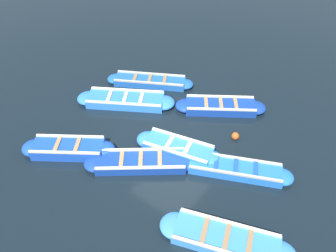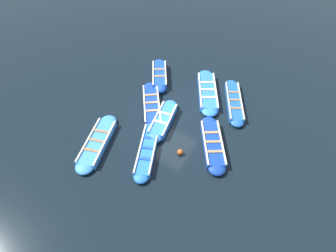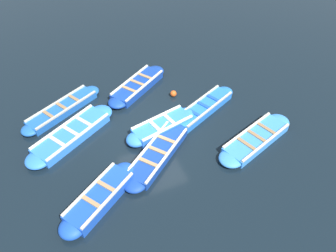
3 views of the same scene
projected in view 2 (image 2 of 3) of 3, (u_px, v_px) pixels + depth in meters
The scene contains 10 objects.
ground_plane at pixel (172, 120), 14.21m from camera, with size 120.00×120.00×0.00m, color black.
boat_centre at pixel (147, 150), 12.70m from camera, with size 2.18×3.68×0.37m.
boat_stern_in at pixel (152, 105), 14.74m from camera, with size 2.97×3.50×0.38m.
boat_far_corner at pixel (163, 120), 13.91m from camera, with size 1.46×3.25×0.44m.
boat_bow_out at pixel (97, 142), 12.99m from camera, with size 2.04×3.84×0.37m.
boat_end_of_row at pixel (159, 75), 16.39m from camera, with size 2.47×3.12×0.46m.
boat_outer_left at pixel (207, 92), 15.43m from camera, with size 2.85×3.92×0.40m.
boat_tucked at pixel (213, 144), 12.91m from camera, with size 2.70×3.45×0.40m.
boat_outer_right at pixel (234, 102), 14.90m from camera, with size 2.47×3.70×0.36m.
buoy_orange_near at pixel (180, 152), 12.63m from camera, with size 0.28×0.28×0.28m, color #E05119.
Camera 2 is at (-4.93, 8.21, 10.50)m, focal length 28.00 mm.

